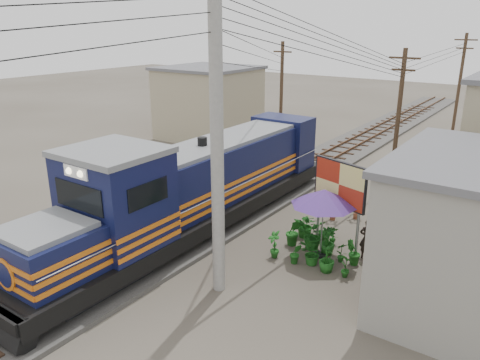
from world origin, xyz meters
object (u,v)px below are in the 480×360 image
Objects in this scene: billboard at (340,186)px; market_umbrella at (324,198)px; locomotive at (194,189)px; vendor at (367,239)px.

billboard is 1.23× the size of market_umbrella.
billboard is at bearing 15.97° from locomotive.
billboard is (5.56, 1.59, 0.80)m from locomotive.
billboard is at bearing 0.33° from vendor.
billboard reaches higher than market_umbrella.
locomotive is 6.99m from vendor.
locomotive is 5.83m from billboard.
billboard is 0.74m from market_umbrella.
market_umbrella is (-0.32, -0.59, -0.32)m from billboard.
market_umbrella is at bearing -101.08° from billboard.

